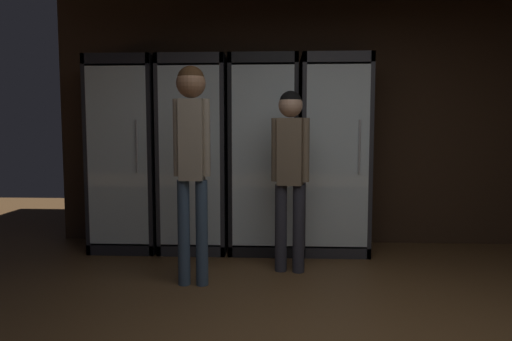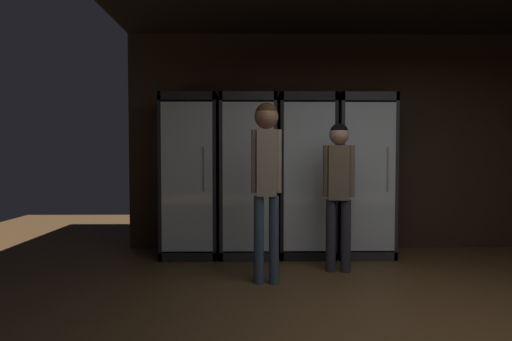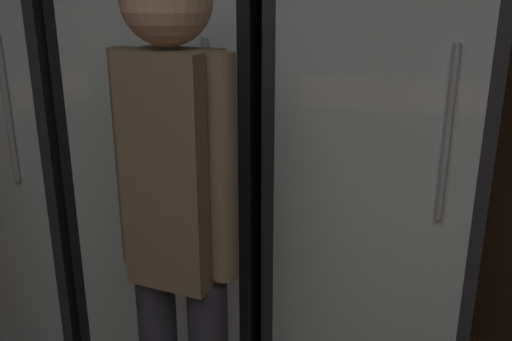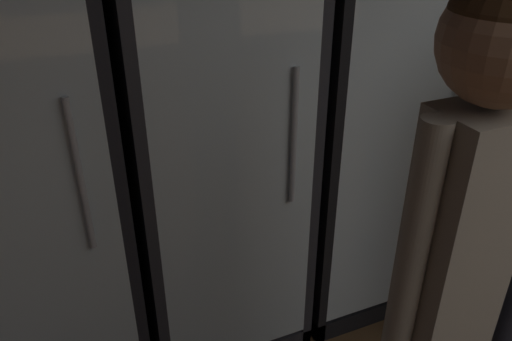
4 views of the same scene
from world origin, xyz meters
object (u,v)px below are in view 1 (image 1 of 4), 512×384
at_px(cooler_far_left, 175,212).
at_px(shopper_far, 38,243).
at_px(cooler_right, 467,248).
at_px(shopper_near, 179,247).
at_px(cooler_center, 341,232).
at_px(cooler_left, 247,221).

distance_m(cooler_far_left, shopper_far, 1.21).
distance_m(cooler_right, shopper_near, 1.34).
bearing_deg(cooler_far_left, cooler_center, 0.03).
relative_size(cooler_center, shopper_near, 1.22).
bearing_deg(shopper_near, cooler_center, 86.09).
xyz_separation_m(cooler_right, shopper_far, (-1.79, -1.18, -0.03)).
xyz_separation_m(cooler_far_left, shopper_near, (1.31, -1.10, 0.06)).
bearing_deg(cooler_far_left, shopper_far, -76.10).
height_order(cooler_right, shopper_near, cooler_right).
xyz_separation_m(cooler_center, shopper_far, (-1.10, -1.18, -0.04)).
relative_size(cooler_left, shopper_near, 1.22).
height_order(cooler_right, shopper_far, cooler_right).
distance_m(cooler_center, shopper_near, 1.10).
bearing_deg(cooler_right, cooler_left, 179.99).
height_order(cooler_far_left, shopper_far, cooler_far_left).
bearing_deg(cooler_left, shopper_far, -108.91).
relative_size(cooler_left, cooler_right, 1.00).
bearing_deg(cooler_far_left, cooler_left, 0.07).
bearing_deg(cooler_right, cooler_far_left, -179.98).
bearing_deg(shopper_far, cooler_center, 47.00).
height_order(cooler_far_left, cooler_left, same).
xyz_separation_m(cooler_left, cooler_center, (0.69, -0.00, 0.01)).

